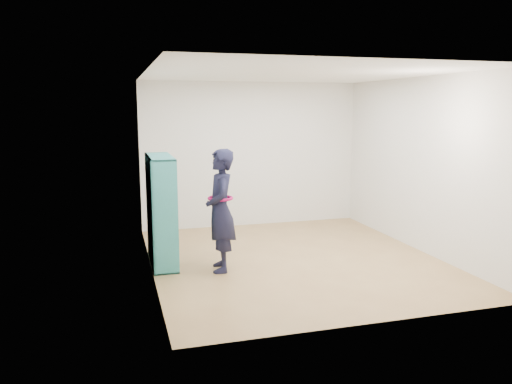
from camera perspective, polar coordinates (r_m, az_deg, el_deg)
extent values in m
plane|color=olive|center=(7.24, 4.37, -7.66)|extent=(4.50, 4.50, 0.00)
plane|color=white|center=(6.93, 4.65, 13.33)|extent=(4.50, 4.50, 0.00)
cube|color=silver|center=(6.54, -12.14, 1.96)|extent=(0.02, 4.50, 2.60)
cube|color=silver|center=(7.89, 18.26, 2.97)|extent=(0.02, 4.50, 2.60)
cube|color=silver|center=(9.10, -0.48, 4.28)|extent=(4.00, 0.02, 2.60)
cube|color=silver|center=(4.95, 13.67, -0.54)|extent=(4.00, 0.02, 2.60)
cube|color=teal|center=(6.48, -10.32, -2.99)|extent=(0.33, 0.02, 1.50)
cube|color=teal|center=(7.56, -11.18, -1.21)|extent=(0.33, 0.02, 1.50)
cube|color=teal|center=(7.20, -10.59, -7.81)|extent=(0.33, 1.13, 0.02)
cube|color=teal|center=(6.91, -10.97, 3.99)|extent=(0.33, 1.13, 0.02)
cube|color=teal|center=(7.01, -12.02, -2.09)|extent=(0.02, 1.13, 1.50)
cube|color=teal|center=(6.84, -10.64, -2.33)|extent=(0.31, 0.02, 1.46)
cube|color=teal|center=(7.19, -10.92, -1.75)|extent=(0.31, 0.02, 1.46)
cube|color=teal|center=(7.10, -10.69, -4.91)|extent=(0.31, 1.08, 0.02)
cube|color=teal|center=(7.02, -10.78, -2.03)|extent=(0.31, 1.08, 0.02)
cube|color=teal|center=(6.95, -10.87, 0.90)|extent=(0.31, 1.08, 0.02)
cube|color=beige|center=(6.84, -10.15, -8.19)|extent=(0.21, 0.13, 0.08)
cube|color=black|center=(6.67, -10.14, -4.73)|extent=(0.17, 0.15, 0.23)
cube|color=maroon|center=(6.59, -10.23, -1.66)|extent=(0.17, 0.15, 0.23)
cube|color=silver|center=(6.59, -10.43, 0.78)|extent=(0.21, 0.13, 0.05)
cube|color=navy|center=(7.11, -10.36, -6.82)|extent=(0.17, 0.15, 0.24)
cube|color=brown|center=(7.01, -10.45, -3.83)|extent=(0.17, 0.15, 0.27)
cube|color=#BFB28C|center=(7.00, -10.64, -1.63)|extent=(0.21, 0.13, 0.08)
cube|color=#26594C|center=(6.89, -10.63, 1.79)|extent=(0.17, 0.15, 0.21)
cube|color=beige|center=(7.45, -10.64, -6.01)|extent=(0.17, 0.15, 0.25)
cube|color=black|center=(7.43, -10.82, -3.85)|extent=(0.21, 0.13, 0.08)
cube|color=maroon|center=(7.29, -10.82, -0.57)|extent=(0.17, 0.15, 0.23)
cube|color=silver|center=(7.24, -10.91, 2.45)|extent=(0.17, 0.15, 0.28)
imported|color=black|center=(6.57, -4.08, -2.13)|extent=(0.46, 0.63, 1.62)
torus|color=#AE0D52|center=(6.54, -4.09, -0.71)|extent=(0.37, 0.37, 0.04)
cube|color=silver|center=(6.62, -5.30, -1.11)|extent=(0.01, 0.10, 0.13)
cube|color=black|center=(6.62, -5.30, -1.11)|extent=(0.01, 0.10, 0.12)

